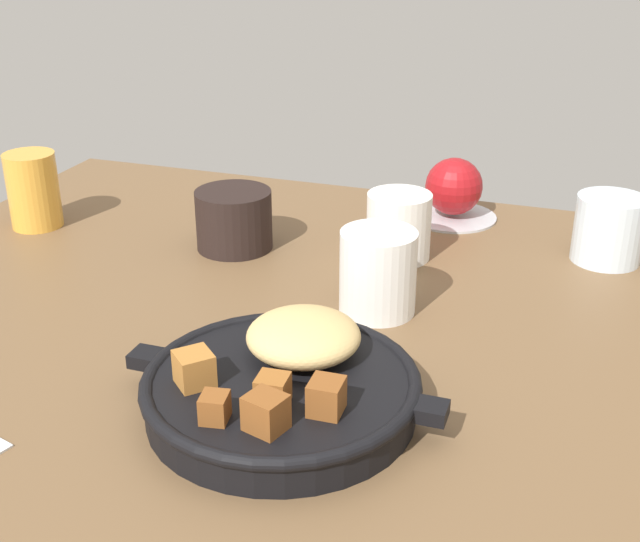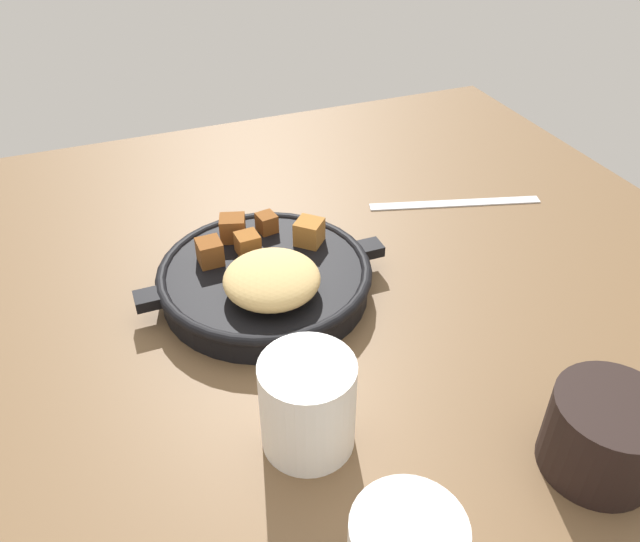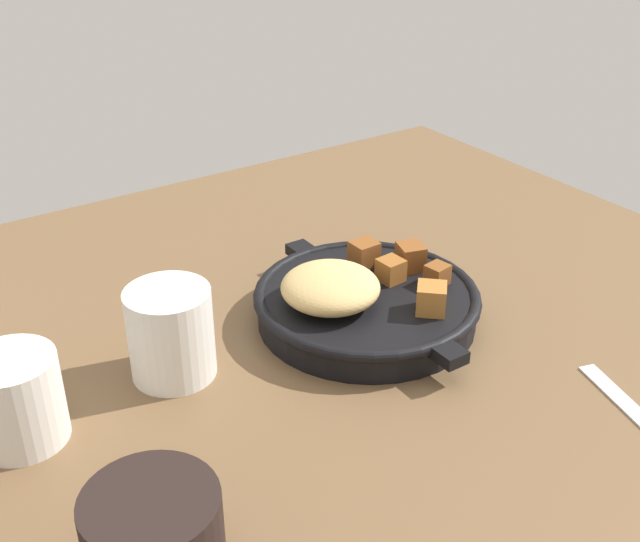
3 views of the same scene
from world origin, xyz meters
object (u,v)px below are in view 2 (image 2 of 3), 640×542
cast_iron_skillet (266,277)px  white_creamer_pitcher (308,404)px  butter_knife (455,203)px  coffee_mug_dark (604,435)px

cast_iron_skillet → white_creamer_pitcher: 19.55cm
butter_knife → coffee_mug_dark: size_ratio=2.53×
coffee_mug_dark → cast_iron_skillet: bearing=-59.3°
butter_knife → white_creamer_pitcher: white_creamer_pitcher is taller
butter_knife → coffee_mug_dark: (10.89, 38.77, 3.30)cm
white_creamer_pitcher → coffee_mug_dark: size_ratio=0.95×
butter_knife → coffee_mug_dark: bearing=90.4°
cast_iron_skillet → coffee_mug_dark: coffee_mug_dark is taller
cast_iron_skillet → coffee_mug_dark: size_ratio=3.01×
cast_iron_skillet → butter_knife: 30.03cm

